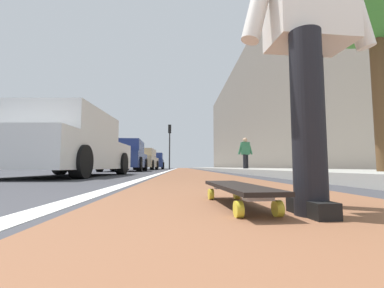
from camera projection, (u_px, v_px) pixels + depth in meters
ground_plane at (191, 172)px, 10.47m from camera, size 80.00×80.00×0.00m
bike_lane_paint at (185, 169)px, 24.41m from camera, size 56.00×1.83×0.00m
lane_stripe_white at (172, 170)px, 20.38m from camera, size 52.00×0.16×0.01m
sidewalk_curb at (229, 169)px, 18.57m from camera, size 52.00×3.20×0.14m
building_facade at (248, 111)px, 23.11m from camera, size 40.00×1.20×10.35m
skateboard at (237, 189)px, 1.39m from camera, size 0.85×0.26×0.11m
skater_person at (308, 24)px, 1.33m from camera, size 0.48×0.72×1.64m
parked_car_near at (68, 146)px, 5.95m from camera, size 4.42×2.08×1.46m
parked_car_mid at (125, 157)px, 12.76m from camera, size 4.29×2.06×1.49m
parked_car_far at (143, 160)px, 18.84m from camera, size 4.38×2.00×1.50m
parked_car_end at (153, 161)px, 24.53m from camera, size 4.18×2.16×1.49m
traffic_light at (170, 138)px, 24.51m from camera, size 0.33×0.28×4.19m
pedestrian_distant at (245, 152)px, 11.34m from camera, size 0.42×0.65×1.48m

